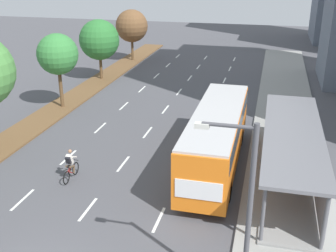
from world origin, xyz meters
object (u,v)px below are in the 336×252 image
(streetlight, at_px, (244,205))
(cyclist, at_px, (70,166))
(median_tree_fifth, at_px, (132,26))
(bus_shelter, at_px, (297,152))
(bus, at_px, (217,134))
(median_tree_third, at_px, (58,54))
(median_tree_fourth, at_px, (99,40))

(streetlight, bearing_deg, cyclist, 145.28)
(median_tree_fifth, bearing_deg, bus_shelter, -55.65)
(bus, height_order, median_tree_fifth, median_tree_fifth)
(bus_shelter, xyz_separation_m, streetlight, (-2.11, -8.95, 2.02))
(cyclist, relative_size, median_tree_third, 0.31)
(cyclist, bearing_deg, bus, 24.34)
(bus_shelter, distance_m, median_tree_fifth, 31.30)
(median_tree_fourth, relative_size, median_tree_fifth, 1.00)
(median_tree_fifth, bearing_deg, cyclist, -77.98)
(streetlight, bearing_deg, median_tree_fifth, 114.06)
(bus, distance_m, cyclist, 8.17)
(bus, bearing_deg, cyclist, -155.66)
(median_tree_third, distance_m, streetlight, 23.21)
(median_tree_fifth, bearing_deg, streetlight, -65.94)
(bus_shelter, bearing_deg, streetlight, -103.27)
(bus_shelter, height_order, median_tree_fifth, median_tree_fifth)
(median_tree_third, relative_size, median_tree_fifth, 1.00)
(bus_shelter, height_order, median_tree_third, median_tree_third)
(median_tree_fifth, relative_size, streetlight, 0.89)
(cyclist, bearing_deg, streetlight, -34.72)
(cyclist, xyz_separation_m, median_tree_fourth, (-6.31, 19.38, 3.15))
(bus_shelter, bearing_deg, bus, 167.20)
(bus_shelter, relative_size, cyclist, 6.64)
(cyclist, xyz_separation_m, median_tree_fifth, (-5.99, 28.13, 3.26))
(bus_shelter, height_order, bus, bus)
(cyclist, xyz_separation_m, median_tree_third, (-6.02, 10.64, 3.54))
(cyclist, distance_m, median_tree_fourth, 20.63)
(bus, height_order, median_tree_third, median_tree_third)
(median_tree_fifth, height_order, streetlight, streetlight)
(bus, relative_size, median_tree_fifth, 1.95)
(median_tree_third, distance_m, median_tree_fourth, 8.76)
(bus, bearing_deg, median_tree_fourth, 130.37)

